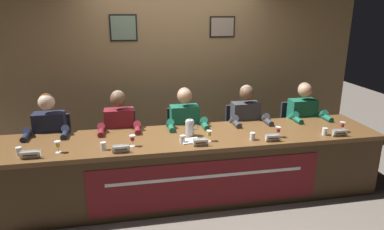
% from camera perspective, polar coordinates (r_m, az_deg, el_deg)
% --- Properties ---
extents(ground_plane, '(12.00, 12.00, 0.00)m').
position_cam_1_polar(ground_plane, '(4.31, 0.00, -12.90)').
color(ground_plane, '#70665B').
extents(wall_back_panelled, '(5.61, 0.14, 2.60)m').
position_cam_1_polar(wall_back_panelled, '(5.18, -2.98, 7.61)').
color(wall_back_panelled, '#937047').
rests_on(wall_back_panelled, ground_plane).
extents(conference_table, '(4.41, 0.88, 0.76)m').
position_cam_1_polar(conference_table, '(3.96, 0.38, -7.09)').
color(conference_table, brown).
rests_on(conference_table, ground_plane).
extents(chair_far_left, '(0.44, 0.45, 0.89)m').
position_cam_1_polar(chair_far_left, '(4.71, -21.69, -5.66)').
color(chair_far_left, black).
rests_on(chair_far_left, ground_plane).
extents(panelist_far_left, '(0.51, 0.48, 1.22)m').
position_cam_1_polar(panelist_far_left, '(4.44, -22.51, -3.34)').
color(panelist_far_left, black).
rests_on(panelist_far_left, ground_plane).
extents(nameplate_far_left, '(0.19, 0.06, 0.08)m').
position_cam_1_polar(nameplate_far_left, '(3.73, -25.21, -5.95)').
color(nameplate_far_left, white).
rests_on(nameplate_far_left, conference_table).
extents(juice_glass_far_left, '(0.06, 0.06, 0.12)m').
position_cam_1_polar(juice_glass_far_left, '(3.75, -21.38, -4.62)').
color(juice_glass_far_left, white).
rests_on(juice_glass_far_left, conference_table).
extents(water_cup_far_left, '(0.06, 0.06, 0.08)m').
position_cam_1_polar(water_cup_far_left, '(3.86, -26.72, -5.45)').
color(water_cup_far_left, silver).
rests_on(water_cup_far_left, conference_table).
extents(chair_left, '(0.44, 0.45, 0.89)m').
position_cam_1_polar(chair_left, '(4.62, -11.61, -5.20)').
color(chair_left, black).
rests_on(chair_left, ground_plane).
extents(panelist_left, '(0.51, 0.48, 1.22)m').
position_cam_1_polar(panelist_left, '(4.34, -11.83, -2.80)').
color(panelist_left, black).
rests_on(panelist_left, ground_plane).
extents(nameplate_left, '(0.18, 0.06, 0.08)m').
position_cam_1_polar(nameplate_left, '(3.59, -11.69, -5.52)').
color(nameplate_left, white).
rests_on(nameplate_left, conference_table).
extents(juice_glass_left, '(0.06, 0.06, 0.12)m').
position_cam_1_polar(juice_glass_left, '(3.71, -9.85, -3.89)').
color(juice_glass_left, white).
rests_on(juice_glass_left, conference_table).
extents(water_cup_left, '(0.06, 0.06, 0.08)m').
position_cam_1_polar(water_cup_left, '(3.69, -14.46, -5.08)').
color(water_cup_left, silver).
rests_on(water_cup_left, conference_table).
extents(chair_center, '(0.44, 0.45, 0.89)m').
position_cam_1_polar(chair_center, '(4.68, -1.46, -4.58)').
color(chair_center, black).
rests_on(chair_center, ground_plane).
extents(panelist_center, '(0.51, 0.48, 1.22)m').
position_cam_1_polar(panelist_center, '(4.40, -1.05, -2.17)').
color(panelist_center, black).
rests_on(panelist_center, ground_plane).
extents(nameplate_center, '(0.16, 0.06, 0.08)m').
position_cam_1_polar(nameplate_center, '(3.68, 1.43, -4.54)').
color(nameplate_center, white).
rests_on(nameplate_center, conference_table).
extents(juice_glass_center, '(0.06, 0.06, 0.12)m').
position_cam_1_polar(juice_glass_center, '(3.80, 2.85, -3.13)').
color(juice_glass_center, white).
rests_on(juice_glass_center, conference_table).
extents(water_cup_center, '(0.06, 0.06, 0.08)m').
position_cam_1_polar(water_cup_center, '(3.77, -1.59, -4.08)').
color(water_cup_center, silver).
rests_on(water_cup_center, conference_table).
extents(chair_right, '(0.44, 0.45, 0.89)m').
position_cam_1_polar(chair_right, '(4.87, 8.15, -3.85)').
color(chair_right, black).
rests_on(chair_right, ground_plane).
extents(panelist_right, '(0.51, 0.48, 1.22)m').
position_cam_1_polar(panelist_right, '(4.60, 9.09, -1.50)').
color(panelist_right, black).
rests_on(panelist_right, ground_plane).
extents(nameplate_right, '(0.17, 0.06, 0.08)m').
position_cam_1_polar(nameplate_right, '(3.91, 13.25, -3.69)').
color(nameplate_right, white).
rests_on(nameplate_right, conference_table).
extents(juice_glass_right, '(0.06, 0.06, 0.12)m').
position_cam_1_polar(juice_glass_right, '(4.03, 14.07, -2.44)').
color(juice_glass_right, white).
rests_on(juice_glass_right, conference_table).
extents(water_cup_right, '(0.06, 0.06, 0.08)m').
position_cam_1_polar(water_cup_right, '(3.91, 9.98, -3.55)').
color(water_cup_right, silver).
rests_on(water_cup_right, conference_table).
extents(chair_far_right, '(0.44, 0.45, 0.89)m').
position_cam_1_polar(chair_far_right, '(5.19, 16.79, -3.11)').
color(chair_far_right, black).
rests_on(chair_far_right, ground_plane).
extents(panelist_far_right, '(0.51, 0.48, 1.22)m').
position_cam_1_polar(panelist_far_right, '(4.94, 18.11, -0.86)').
color(panelist_far_right, black).
rests_on(panelist_far_right, ground_plane).
extents(nameplate_far_right, '(0.18, 0.06, 0.08)m').
position_cam_1_polar(nameplate_far_right, '(4.31, 23.28, -2.71)').
color(nameplate_far_right, white).
rests_on(nameplate_far_right, conference_table).
extents(juice_glass_far_right, '(0.06, 0.06, 0.12)m').
position_cam_1_polar(juice_glass_far_right, '(4.45, 23.62, -1.53)').
color(juice_glass_far_right, white).
rests_on(juice_glass_far_right, conference_table).
extents(water_cup_far_right, '(0.06, 0.06, 0.08)m').
position_cam_1_polar(water_cup_far_right, '(4.28, 21.11, -2.62)').
color(water_cup_far_right, silver).
rests_on(water_cup_far_right, conference_table).
extents(water_pitcher_central, '(0.15, 0.10, 0.21)m').
position_cam_1_polar(water_pitcher_central, '(3.95, -0.37, -2.15)').
color(water_pitcher_central, silver).
rests_on(water_pitcher_central, conference_table).
extents(document_stack_center, '(0.23, 0.19, 0.01)m').
position_cam_1_polar(document_stack_center, '(3.82, -0.26, -4.29)').
color(document_stack_center, white).
rests_on(document_stack_center, conference_table).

